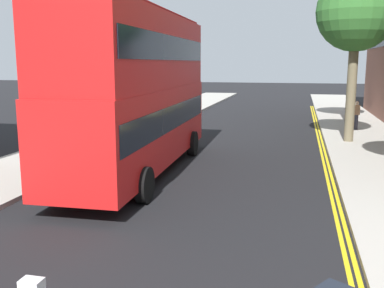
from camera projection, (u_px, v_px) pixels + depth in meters
sidewalk_left at (56, 157)px, 18.42m from camera, size 4.00×80.00×0.14m
kerb_line_outer at (335, 189)px, 14.01m from camera, size 0.10×56.00×0.01m
kerb_line_inner at (330, 188)px, 14.04m from camera, size 0.10×56.00×0.01m
double_decker_bus_away at (138, 88)px, 15.55m from camera, size 3.04×10.87×5.64m
pedestrian_far at (356, 115)px, 25.40m from camera, size 0.34×0.22×1.62m
street_tree_mid at (356, 13)px, 20.68m from camera, size 3.68×3.68×7.95m
street_tree_far at (354, 14)px, 27.91m from camera, size 3.72×3.72×8.67m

